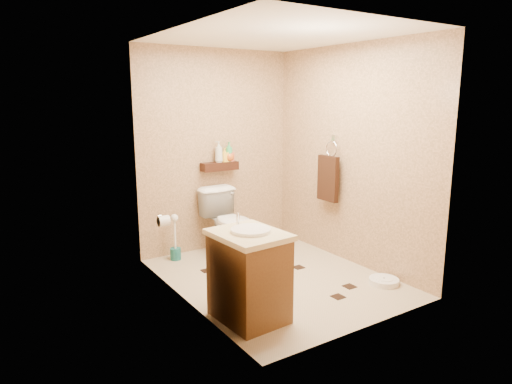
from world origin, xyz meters
TOP-DOWN VIEW (x-y plane):
  - ground at (0.00, 0.00)m, footprint 2.50×2.50m
  - wall_back at (0.00, 1.25)m, footprint 2.00×0.04m
  - wall_front at (0.00, -1.25)m, footprint 2.00×0.04m
  - wall_left at (-1.00, 0.00)m, footprint 0.04×2.50m
  - wall_right at (1.00, 0.00)m, footprint 0.04×2.50m
  - ceiling at (0.00, 0.00)m, footprint 2.00×2.50m
  - wall_shelf at (0.00, 1.17)m, footprint 0.46×0.14m
  - floor_accents at (0.04, -0.03)m, footprint 1.10×1.41m
  - toilet at (-0.06, 0.83)m, footprint 0.47×0.79m
  - vanity at (-0.70, -0.60)m, footprint 0.55×0.65m
  - bathroom_scale at (0.82, -0.72)m, footprint 0.37×0.37m
  - toilet_brush at (-0.65, 1.07)m, footprint 0.12×0.12m
  - towel_ring at (0.91, 0.25)m, footprint 0.12×0.30m
  - toilet_paper at (-0.94, 0.65)m, footprint 0.12×0.11m
  - bottle_a at (-0.01, 1.17)m, footprint 0.13×0.13m
  - bottle_b at (0.07, 1.17)m, footprint 0.09×0.09m
  - bottle_c at (0.13, 1.17)m, footprint 0.16×0.16m
  - bottle_d at (0.13, 1.17)m, footprint 0.13×0.13m
  - bottle_e at (0.15, 1.17)m, footprint 0.10×0.10m

SIDE VIEW (x-z plane):
  - ground at x=0.00m, z-range 0.00..0.00m
  - floor_accents at x=0.04m, z-range 0.00..0.01m
  - bathroom_scale at x=0.82m, z-range 0.00..0.06m
  - toilet_brush at x=-0.65m, z-range -0.08..0.46m
  - vanity at x=-0.70m, z-range -0.05..0.83m
  - toilet at x=-0.06m, z-range 0.00..0.79m
  - toilet_paper at x=-0.94m, z-range 0.54..0.66m
  - towel_ring at x=0.91m, z-range 0.57..1.33m
  - wall_shelf at x=0.00m, z-range 0.97..1.07m
  - bottle_c at x=0.13m, z-range 1.07..1.23m
  - bottle_e at x=0.15m, z-range 1.07..1.23m
  - bottle_b at x=0.07m, z-range 1.07..1.24m
  - bottle_d at x=0.13m, z-range 1.07..1.31m
  - bottle_a at x=-0.01m, z-range 1.07..1.32m
  - wall_back at x=0.00m, z-range 0.00..2.40m
  - wall_front at x=0.00m, z-range 0.00..2.40m
  - wall_left at x=-1.00m, z-range 0.00..2.40m
  - wall_right at x=1.00m, z-range 0.00..2.40m
  - ceiling at x=0.00m, z-range 2.39..2.41m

